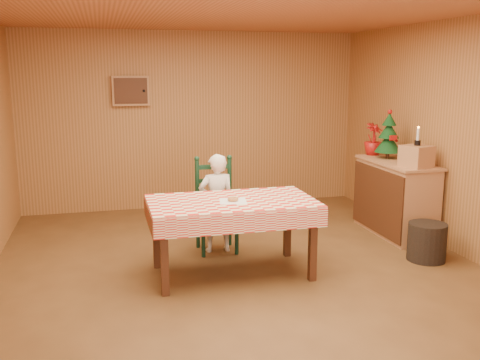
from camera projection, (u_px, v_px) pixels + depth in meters
name	position (u px, v px, depth m)	size (l,w,h in m)	color
ground	(245.00, 276.00, 5.36)	(6.00, 6.00, 0.00)	brown
cabin_walls	(232.00, 91.00, 5.50)	(5.10, 6.05, 2.65)	#AA713D
dining_table	(232.00, 208.00, 5.31)	(1.66, 0.96, 0.77)	#492513
ladder_chair	(216.00, 207.00, 6.09)	(0.44, 0.40, 1.08)	black
seated_child	(217.00, 203.00, 6.02)	(0.41, 0.27, 1.12)	white
napkin	(233.00, 201.00, 5.24)	(0.26, 0.26, 0.00)	white
donut	(233.00, 199.00, 5.24)	(0.11, 0.11, 0.04)	#BB7843
shelf_unit	(395.00, 198.00, 6.69)	(0.54, 1.24, 0.93)	tan
crate	(417.00, 156.00, 6.20)	(0.30, 0.30, 0.25)	tan
christmas_tree	(389.00, 136.00, 6.78)	(0.34, 0.34, 0.62)	#492513
flower_arrangement	(373.00, 139.00, 7.07)	(0.24, 0.24, 0.43)	#9F110E
candle_set	(418.00, 140.00, 6.16)	(0.07, 0.07, 0.22)	black
storage_bin	(427.00, 242.00, 5.79)	(0.41, 0.41, 0.41)	black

